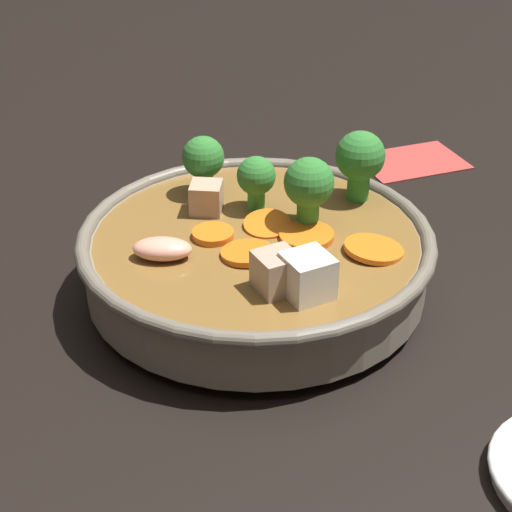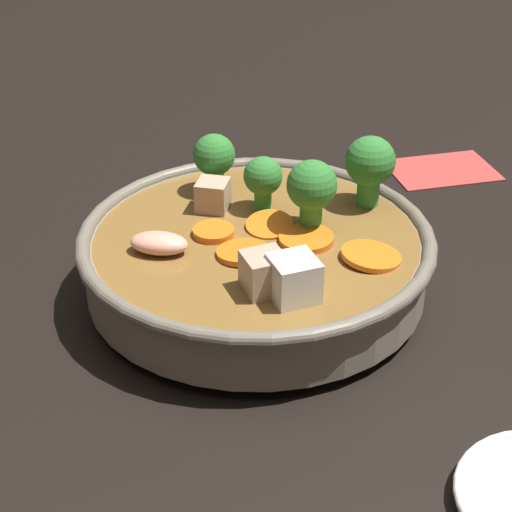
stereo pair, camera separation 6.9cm
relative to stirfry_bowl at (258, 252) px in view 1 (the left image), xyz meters
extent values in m
plane|color=black|center=(0.00, 0.00, -0.04)|extent=(3.00, 3.00, 0.00)
cylinder|color=slate|center=(0.00, 0.00, -0.04)|extent=(0.15, 0.15, 0.01)
cylinder|color=slate|center=(0.00, 0.00, -0.01)|extent=(0.27, 0.27, 0.04)
torus|color=#685F52|center=(0.00, 0.00, 0.01)|extent=(0.29, 0.29, 0.01)
cylinder|color=brown|center=(0.00, 0.00, 0.00)|extent=(0.26, 0.26, 0.02)
cylinder|color=orange|center=(0.01, 0.03, 0.02)|extent=(0.06, 0.06, 0.01)
cylinder|color=orange|center=(-0.01, -0.01, 0.02)|extent=(0.05, 0.05, 0.01)
cylinder|color=orange|center=(-0.04, 0.01, 0.02)|extent=(0.05, 0.05, 0.01)
cylinder|color=orange|center=(-0.08, 0.04, 0.02)|extent=(0.06, 0.06, 0.01)
cylinder|color=orange|center=(0.04, 0.00, 0.02)|extent=(0.05, 0.05, 0.01)
cylinder|color=green|center=(-0.10, -0.05, 0.03)|extent=(0.02, 0.02, 0.03)
sphere|color=#2D752D|center=(-0.10, -0.05, 0.05)|extent=(0.04, 0.04, 0.04)
cylinder|color=green|center=(-0.04, -0.01, 0.03)|extent=(0.02, 0.02, 0.02)
sphere|color=#2D752D|center=(-0.04, -0.01, 0.05)|extent=(0.04, 0.04, 0.04)
cylinder|color=green|center=(-0.01, -0.05, 0.02)|extent=(0.01, 0.01, 0.02)
sphere|color=#2D752D|center=(-0.01, -0.05, 0.05)|extent=(0.03, 0.03, 0.03)
cylinder|color=green|center=(0.03, -0.08, 0.03)|extent=(0.02, 0.02, 0.02)
sphere|color=#2D752D|center=(0.03, -0.08, 0.05)|extent=(0.04, 0.04, 0.04)
cube|color=tan|center=(0.03, -0.05, 0.03)|extent=(0.03, 0.03, 0.03)
cube|color=silver|center=(-0.02, 0.09, 0.03)|extent=(0.04, 0.04, 0.03)
cube|color=tan|center=(0.00, 0.08, 0.03)|extent=(0.04, 0.04, 0.03)
ellipsoid|color=#EA9E84|center=(0.08, 0.02, 0.02)|extent=(0.05, 0.04, 0.02)
cube|color=#A33833|center=(-0.21, -0.22, -0.04)|extent=(0.12, 0.09, 0.00)
camera|label=1|loc=(0.11, 0.58, 0.35)|focal=60.00mm
camera|label=2|loc=(0.05, 0.59, 0.35)|focal=60.00mm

